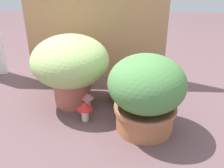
% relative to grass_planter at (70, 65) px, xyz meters
% --- Properties ---
extents(ground_plane, '(6.00, 6.00, 0.00)m').
position_rel_grass_planter_xyz_m(ground_plane, '(0.16, -0.08, -0.27)').
color(ground_plane, brown).
extents(cardboard_backdrop, '(1.04, 0.03, 0.87)m').
position_rel_grass_planter_xyz_m(cardboard_backdrop, '(0.11, 0.42, 0.17)').
color(cardboard_backdrop, tan).
rests_on(cardboard_backdrop, ground).
extents(grass_planter, '(0.47, 0.47, 0.45)m').
position_rel_grass_planter_xyz_m(grass_planter, '(0.00, 0.00, 0.00)').
color(grass_planter, '#B96353').
rests_on(grass_planter, ground).
extents(leafy_planter, '(0.41, 0.41, 0.43)m').
position_rel_grass_planter_xyz_m(leafy_planter, '(0.44, -0.25, -0.04)').
color(leafy_planter, '#B16B46').
rests_on(leafy_planter, ground).
extents(cat, '(0.28, 0.38, 0.32)m').
position_rel_grass_planter_xyz_m(cat, '(0.34, 0.01, -0.14)').
color(cat, brown).
rests_on(cat, ground).
extents(mushroom_ornament_red, '(0.09, 0.09, 0.12)m').
position_rel_grass_planter_xyz_m(mushroom_ornament_red, '(0.11, -0.20, -0.18)').
color(mushroom_ornament_red, '#EDE3C9').
rests_on(mushroom_ornament_red, ground).
extents(mushroom_ornament_pink, '(0.08, 0.08, 0.11)m').
position_rel_grass_planter_xyz_m(mushroom_ornament_pink, '(0.11, -0.08, -0.19)').
color(mushroom_ornament_pink, silver).
rests_on(mushroom_ornament_pink, ground).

